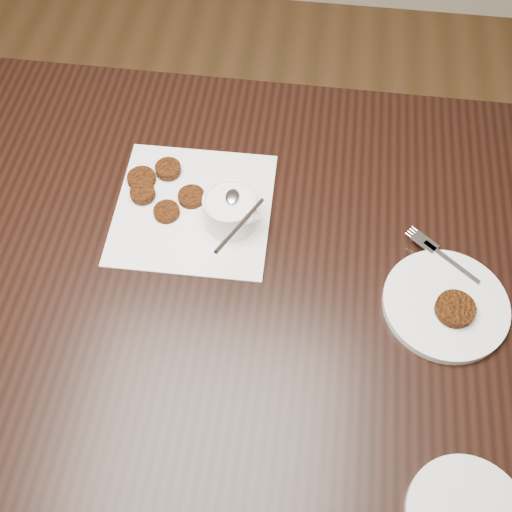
% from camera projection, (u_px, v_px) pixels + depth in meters
% --- Properties ---
extents(floor, '(4.00, 4.00, 0.00)m').
position_uv_depth(floor, '(197.00, 433.00, 1.72)').
color(floor, brown).
rests_on(floor, ground).
extents(table, '(1.52, 0.98, 0.75)m').
position_uv_depth(table, '(201.00, 336.00, 1.47)').
color(table, black).
rests_on(table, floor).
extents(napkin, '(0.31, 0.31, 0.00)m').
position_uv_depth(napkin, '(193.00, 209.00, 1.21)').
color(napkin, white).
rests_on(napkin, table).
extents(sauce_ramekin, '(0.17, 0.17, 0.14)m').
position_uv_depth(sauce_ramekin, '(229.00, 200.00, 1.13)').
color(sauce_ramekin, white).
rests_on(sauce_ramekin, napkin).
extents(patty_cluster, '(0.26, 0.26, 0.02)m').
position_uv_depth(patty_cluster, '(160.00, 190.00, 1.22)').
color(patty_cluster, '#5A2A0B').
rests_on(patty_cluster, napkin).
extents(plate_with_patty, '(0.32, 0.32, 0.03)m').
position_uv_depth(plate_with_patty, '(447.00, 302.00, 1.08)').
color(plate_with_patty, white).
rests_on(plate_with_patty, table).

